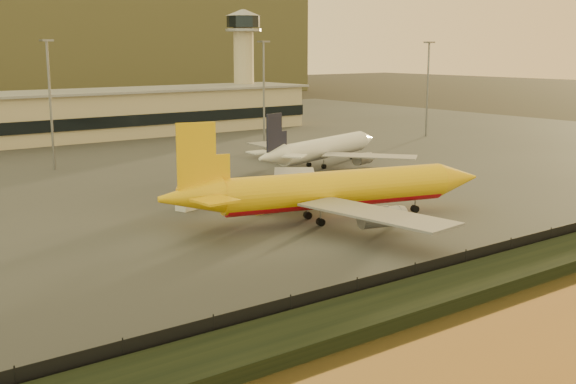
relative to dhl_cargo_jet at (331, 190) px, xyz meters
The scene contains 10 objects.
ground 15.15m from the dhl_cargo_jet, 112.03° to the right, with size 900.00×900.00×0.00m, color black.
embankment 31.11m from the dhl_cargo_jet, 100.11° to the right, with size 320.00×7.00×1.40m, color black.
tarmac 81.90m from the dhl_cargo_jet, 93.80° to the left, with size 320.00×220.00×0.20m, color #2D2D2D.
perimeter_fence 27.14m from the dhl_cargo_jet, 101.60° to the right, with size 300.00×0.05×2.20m, color black.
control_tower 135.26m from the dhl_cargo_jet, 61.23° to the left, with size 11.20×11.20×35.50m.
apron_light_masts 63.33m from the dhl_cargo_jet, 81.16° to the left, with size 152.20×12.20×25.40m.
dhl_cargo_jet is the anchor object (origin of this frame).
white_narrowbody_jet 47.25m from the dhl_cargo_jet, 51.44° to the left, with size 40.95×39.00×12.00m.
gse_vehicle_yellow 11.28m from the dhl_cargo_jet, 115.90° to the left, with size 3.54×1.59×1.59m, color #F2B20C.
gse_vehicle_white 22.25m from the dhl_cargo_jet, 122.83° to the left, with size 4.57×2.06×2.06m, color silver.
Camera 1 is at (-59.05, -61.17, 24.05)m, focal length 45.00 mm.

